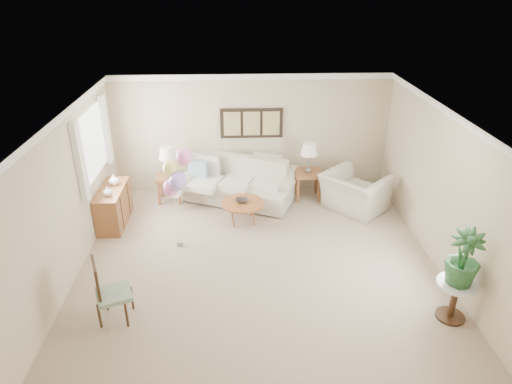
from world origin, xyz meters
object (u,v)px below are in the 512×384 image
sofa (237,184)px  accent_chair (108,290)px  coffee_table (243,204)px  balloon_cluster (176,176)px  armchair (355,192)px

sofa → accent_chair: bearing=-116.4°
coffee_table → sofa: bearing=95.9°
accent_chair → balloon_cluster: 2.23m
sofa → coffee_table: (0.10, -0.96, 0.02)m
coffee_table → accent_chair: 3.35m
coffee_table → accent_chair: accent_chair is taller
sofa → balloon_cluster: bearing=-119.7°
accent_chair → balloon_cluster: size_ratio=0.52×
sofa → balloon_cluster: size_ratio=1.57×
armchair → accent_chair: size_ratio=1.26×
sofa → accent_chair: 4.12m
balloon_cluster → armchair: bearing=20.1°
armchair → accent_chair: 5.30m
accent_chair → balloon_cluster: balloon_cluster is taller
coffee_table → armchair: bearing=10.2°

